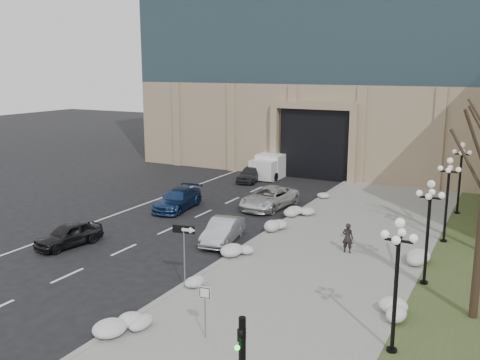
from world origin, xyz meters
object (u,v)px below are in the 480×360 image
at_px(car_b, 223,231).
at_px(lamppost_a, 397,268).
at_px(car_a, 69,235).
at_px(box_truck, 275,164).
at_px(car_d, 269,198).
at_px(car_e, 250,174).
at_px(lamppost_b, 429,219).
at_px(car_c, 178,199).
at_px(keep_sign, 205,301).
at_px(pedestrian, 348,238).
at_px(lamppost_c, 448,189).
at_px(lamppost_d, 461,169).
at_px(one_way_sign, 188,237).

height_order(car_b, lamppost_a, lamppost_a).
bearing_deg(car_a, box_truck, 95.85).
height_order(car_d, box_truck, box_truck).
bearing_deg(car_e, car_a, -102.10).
distance_m(car_a, lamppost_b, 18.30).
distance_m(car_c, lamppost_b, 18.01).
height_order(car_a, keep_sign, keep_sign).
bearing_deg(pedestrian, car_c, -16.78).
bearing_deg(box_truck, pedestrian, -56.23).
distance_m(car_c, car_e, 10.32).
height_order(pedestrian, keep_sign, keep_sign).
bearing_deg(lamppost_c, lamppost_b, -90.00).
bearing_deg(lamppost_d, car_b, -132.12).
distance_m(car_a, car_e, 19.39).
height_order(car_e, pedestrian, pedestrian).
bearing_deg(car_b, car_a, -158.40).
bearing_deg(one_way_sign, lamppost_a, -20.59).
relative_size(car_c, keep_sign, 2.31).
relative_size(car_b, one_way_sign, 1.41).
xyz_separation_m(car_b, keep_sign, (4.78, -9.71, 0.83)).
bearing_deg(lamppost_b, car_d, 142.58).
bearing_deg(box_truck, keep_sign, -71.31).
height_order(car_c, car_e, car_c).
xyz_separation_m(car_d, box_truck, (-4.27, 10.50, 0.26)).
relative_size(car_c, lamppost_d, 0.98).
bearing_deg(one_way_sign, car_d, 88.40).
xyz_separation_m(car_e, lamppost_c, (16.59, -9.49, 2.42)).
height_order(car_c, car_d, car_d).
bearing_deg(car_c, one_way_sign, -60.36).
relative_size(box_truck, keep_sign, 3.13).
height_order(car_e, lamppost_a, lamppost_a).
bearing_deg(lamppost_b, lamppost_a, -90.00).
relative_size(keep_sign, lamppost_c, 0.43).
height_order(car_c, pedestrian, pedestrian).
bearing_deg(keep_sign, lamppost_a, 10.20).
xyz_separation_m(box_truck, lamppost_b, (15.84, -19.35, 2.10)).
bearing_deg(box_truck, car_b, -75.24).
bearing_deg(car_d, keep_sign, -67.28).
bearing_deg(car_a, lamppost_a, 0.86).
bearing_deg(lamppost_a, car_c, 144.26).
distance_m(car_b, car_d, 7.83).
bearing_deg(car_a, lamppost_c, 39.80).
xyz_separation_m(car_c, lamppost_a, (16.92, -12.18, 2.39)).
bearing_deg(pedestrian, lamppost_b, 149.22).
height_order(box_truck, lamppost_b, lamppost_b).
height_order(one_way_sign, lamppost_b, lamppost_b).
xyz_separation_m(car_b, car_c, (-6.12, 4.62, 0.02)).
height_order(car_d, lamppost_b, lamppost_b).
xyz_separation_m(keep_sign, lamppost_c, (6.02, 15.15, 1.58)).
distance_m(car_c, car_d, 6.22).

